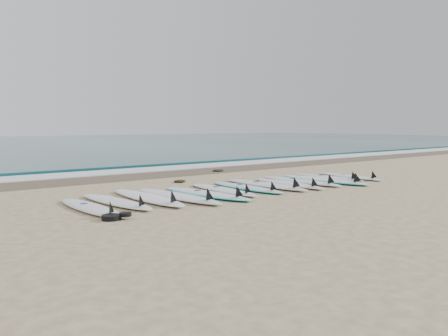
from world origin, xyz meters
TOP-DOWN VIEW (x-y plane):
  - ground at (0.00, 0.00)m, footprint 120.00×120.00m
  - wet_sand_band at (0.00, 4.10)m, footprint 120.00×1.80m
  - foam_band at (0.00, 5.50)m, footprint 120.00×1.40m
  - wave_crest at (0.00, 7.00)m, footprint 120.00×1.00m
  - surfboard_0 at (-3.94, -0.23)m, footprint 0.60×2.44m
  - surfboard_1 at (-3.30, 0.05)m, footprint 0.77×2.53m
  - surfboard_2 at (-2.60, 0.08)m, footprint 0.61×2.80m
  - surfboard_3 at (-2.00, -0.15)m, footprint 0.84×2.84m
  - surfboard_4 at (-1.31, -0.20)m, footprint 1.00×2.72m
  - surfboard_5 at (-0.67, 0.02)m, footprint 0.58×2.50m
  - surfboard_6 at (0.04, 0.00)m, footprint 0.62×2.46m
  - surfboard_7 at (0.70, 0.03)m, footprint 0.67×2.83m
  - surfboard_8 at (1.33, -0.15)m, footprint 0.70×2.59m
  - surfboard_9 at (1.96, -0.03)m, footprint 0.61×2.71m
  - surfboard_10 at (2.66, -0.22)m, footprint 0.82×2.84m
  - surfboard_11 at (3.28, 0.12)m, footprint 0.59×2.39m
  - surfboard_12 at (3.96, -0.13)m, footprint 0.75×2.43m
  - seaweed_near at (-0.57, 2.10)m, footprint 0.36×0.28m
  - seaweed_far at (1.93, 3.66)m, footprint 0.41×0.32m
  - leash_coil at (-3.93, -1.25)m, footprint 0.46×0.36m

SIDE VIEW (x-z plane):
  - ground at x=0.00m, z-range 0.00..0.00m
  - wet_sand_band at x=0.00m, z-range 0.00..0.01m
  - foam_band at x=0.00m, z-range 0.00..0.04m
  - seaweed_near at x=-0.57m, z-range 0.00..0.07m
  - seaweed_far at x=1.93m, z-range 0.00..0.08m
  - surfboard_6 at x=0.04m, z-range -0.11..0.20m
  - leash_coil at x=-3.93m, z-range -0.01..0.10m
  - wave_crest at x=0.00m, z-range 0.00..0.10m
  - surfboard_4 at x=-1.31m, z-range -0.12..0.22m
  - surfboard_11 at x=3.28m, z-range -0.10..0.20m
  - surfboard_12 at x=3.96m, z-range -0.10..0.21m
  - surfboard_10 at x=2.66m, z-range -0.13..0.23m
  - surfboard_0 at x=-3.94m, z-range -0.10..0.21m
  - surfboard_1 at x=-3.30m, z-range -0.10..0.21m
  - surfboard_5 at x=-0.67m, z-range -0.10..0.21m
  - surfboard_8 at x=1.33m, z-range -0.11..0.22m
  - surfboard_9 at x=1.96m, z-range -0.11..0.23m
  - surfboard_2 at x=-2.60m, z-range -0.12..0.24m
  - surfboard_3 at x=-2.00m, z-range -0.12..0.24m
  - surfboard_7 at x=0.70m, z-range -0.12..0.24m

